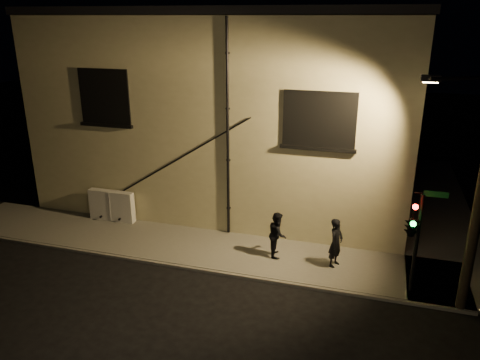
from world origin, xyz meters
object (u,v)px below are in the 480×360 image
(pedestrian_a, at_px, (336,243))
(streetlamp_pole, at_px, (478,189))
(utility_cabinet, at_px, (112,206))
(traffic_signal, at_px, (412,225))
(pedestrian_b, at_px, (278,234))

(pedestrian_a, bearing_deg, streetlamp_pole, -86.21)
(utility_cabinet, distance_m, traffic_signal, 12.19)
(utility_cabinet, bearing_deg, pedestrian_b, -7.88)
(pedestrian_a, height_order, streetlamp_pole, streetlamp_pole)
(traffic_signal, height_order, streetlamp_pole, streetlamp_pole)
(pedestrian_b, relative_size, streetlamp_pole, 0.23)
(pedestrian_b, bearing_deg, traffic_signal, -118.06)
(utility_cabinet, relative_size, pedestrian_b, 1.20)
(utility_cabinet, height_order, traffic_signal, traffic_signal)
(utility_cabinet, distance_m, pedestrian_a, 9.65)
(traffic_signal, bearing_deg, utility_cabinet, 169.36)
(pedestrian_a, distance_m, pedestrian_b, 2.11)
(streetlamp_pole, bearing_deg, pedestrian_b, 165.88)
(utility_cabinet, bearing_deg, traffic_signal, -10.64)
(pedestrian_b, distance_m, streetlamp_pole, 6.81)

